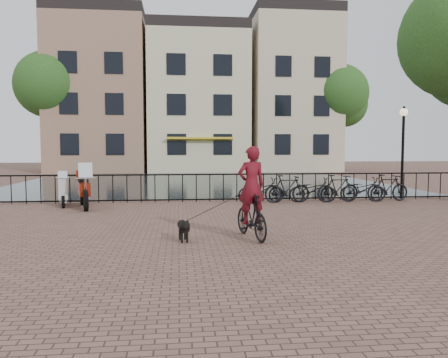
{
  "coord_description": "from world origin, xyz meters",
  "views": [
    {
      "loc": [
        -1.14,
        -7.94,
        2.01
      ],
      "look_at": [
        0.0,
        3.0,
        1.2
      ],
      "focal_mm": 35.0,
      "sensor_mm": 36.0,
      "label": 1
    }
  ],
  "objects": [
    {
      "name": "ground",
      "position": [
        0.0,
        0.0,
        0.0
      ],
      "size": [
        100.0,
        100.0,
        0.0
      ],
      "primitive_type": "plane",
      "color": "brown",
      "rests_on": "ground"
    },
    {
      "name": "canal_water",
      "position": [
        0.0,
        17.3,
        0.0
      ],
      "size": [
        20.0,
        20.0,
        0.0
      ],
      "primitive_type": "plane",
      "color": "black",
      "rests_on": "ground"
    },
    {
      "name": "railing",
      "position": [
        0.0,
        8.0,
        0.5
      ],
      "size": [
        20.0,
        0.05,
        1.02
      ],
      "color": "black",
      "rests_on": "ground"
    },
    {
      "name": "canal_house_left",
      "position": [
        -7.5,
        30.0,
        6.4
      ],
      "size": [
        7.5,
        9.0,
        12.8
      ],
      "color": "#987658",
      "rests_on": "ground"
    },
    {
      "name": "canal_house_mid",
      "position": [
        0.5,
        30.0,
        5.9
      ],
      "size": [
        8.0,
        9.5,
        11.8
      ],
      "color": "beige",
      "rests_on": "ground"
    },
    {
      "name": "canal_house_right",
      "position": [
        8.5,
        30.0,
        6.65
      ],
      "size": [
        7.0,
        9.0,
        13.3
      ],
      "color": "beige",
      "rests_on": "ground"
    },
    {
      "name": "tree_far_left",
      "position": [
        -11.0,
        27.0,
        6.73
      ],
      "size": [
        5.04,
        5.04,
        9.27
      ],
      "color": "black",
      "rests_on": "ground"
    },
    {
      "name": "tree_far_right",
      "position": [
        12.0,
        27.0,
        6.35
      ],
      "size": [
        4.76,
        4.76,
        8.76
      ],
      "color": "black",
      "rests_on": "ground"
    },
    {
      "name": "lamp_post",
      "position": [
        7.2,
        7.6,
        2.38
      ],
      "size": [
        0.3,
        0.3,
        3.45
      ],
      "color": "black",
      "rests_on": "ground"
    },
    {
      "name": "cyclist",
      "position": [
        0.43,
        1.41,
        0.9
      ],
      "size": [
        0.86,
        1.8,
        2.37
      ],
      "rotation": [
        0.0,
        0.0,
        3.37
      ],
      "color": "black",
      "rests_on": "ground"
    },
    {
      "name": "dog",
      "position": [
        -1.05,
        1.3,
        0.25
      ],
      "size": [
        0.33,
        0.77,
        0.51
      ],
      "rotation": [
        0.0,
        0.0,
        0.12
      ],
      "color": "black",
      "rests_on": "ground"
    },
    {
      "name": "motorcycle",
      "position": [
        -4.26,
        6.8,
        0.78
      ],
      "size": [
        1.09,
        2.24,
        1.55
      ],
      "rotation": [
        0.0,
        0.0,
        0.27
      ],
      "color": "maroon",
      "rests_on": "ground"
    },
    {
      "name": "scooter",
      "position": [
        -5.05,
        7.29,
        0.63
      ],
      "size": [
        0.69,
        1.4,
        1.25
      ],
      "rotation": [
        0.0,
        0.0,
        0.24
      ],
      "color": "silver",
      "rests_on": "ground"
    },
    {
      "name": "parked_bike_0",
      "position": [
        1.8,
        7.4,
        0.45
      ],
      "size": [
        1.77,
        0.78,
        0.9
      ],
      "primitive_type": "imported",
      "rotation": [
        0.0,
        0.0,
        1.68
      ],
      "color": "black",
      "rests_on": "ground"
    },
    {
      "name": "parked_bike_1",
      "position": [
        2.75,
        7.4,
        0.5
      ],
      "size": [
        1.68,
        0.52,
        1.0
      ],
      "primitive_type": "imported",
      "rotation": [
        0.0,
        0.0,
        1.6
      ],
      "color": "black",
      "rests_on": "ground"
    },
    {
      "name": "parked_bike_2",
      "position": [
        3.7,
        7.4,
        0.45
      ],
      "size": [
        1.76,
        0.73,
        0.9
      ],
      "primitive_type": "imported",
      "rotation": [
        0.0,
        0.0,
        1.49
      ],
      "color": "black",
      "rests_on": "ground"
    },
    {
      "name": "parked_bike_3",
      "position": [
        4.65,
        7.4,
        0.5
      ],
      "size": [
        1.72,
        0.74,
        1.0
      ],
      "primitive_type": "imported",
      "rotation": [
        0.0,
        0.0,
        1.74
      ],
      "color": "black",
      "rests_on": "ground"
    },
    {
      "name": "parked_bike_4",
      "position": [
        5.6,
        7.4,
        0.45
      ],
      "size": [
        1.74,
        0.67,
        0.9
      ],
      "primitive_type": "imported",
      "rotation": [
        0.0,
        0.0,
        1.53
      ],
      "color": "black",
      "rests_on": "ground"
    },
    {
      "name": "parked_bike_5",
      "position": [
        6.55,
        7.4,
        0.5
      ],
      "size": [
        1.7,
        0.64,
        1.0
      ],
      "primitive_type": "imported",
      "rotation": [
        0.0,
        0.0,
        1.68
      ],
      "color": "black",
      "rests_on": "ground"
    }
  ]
}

